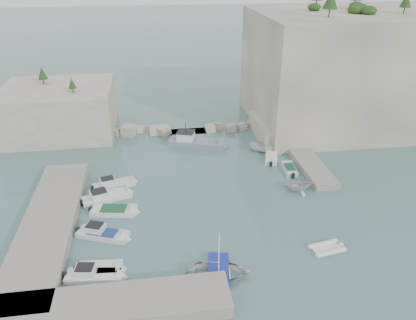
{
  "coord_description": "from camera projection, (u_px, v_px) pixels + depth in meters",
  "views": [
    {
      "loc": [
        -6.1,
        -35.77,
        24.43
      ],
      "look_at": [
        0.0,
        6.0,
        3.0
      ],
      "focal_mm": 35.0,
      "sensor_mm": 36.0,
      "label": 1
    }
  ],
  "objects": [
    {
      "name": "ground",
      "position": [
        216.0,
        210.0,
        43.41
      ],
      "size": [
        400.0,
        400.0,
        0.0
      ],
      "primitive_type": "plane",
      "color": "slate",
      "rests_on": "ground"
    },
    {
      "name": "cliff_east",
      "position": [
        339.0,
        70.0,
        62.81
      ],
      "size": [
        26.0,
        22.0,
        17.0
      ],
      "primitive_type": "cube",
      "color": "beige",
      "rests_on": "ground"
    },
    {
      "name": "cliff_terrace",
      "position": [
        283.0,
        129.0,
        60.4
      ],
      "size": [
        8.0,
        10.0,
        2.5
      ],
      "primitive_type": "cube",
      "color": "beige",
      "rests_on": "ground"
    },
    {
      "name": "outcrop_west",
      "position": [
        59.0,
        110.0,
        61.3
      ],
      "size": [
        16.0,
        14.0,
        7.0
      ],
      "primitive_type": "cube",
      "color": "beige",
      "rests_on": "ground"
    },
    {
      "name": "quay_west",
      "position": [
        48.0,
        225.0,
        40.08
      ],
      "size": [
        5.0,
        24.0,
        1.1
      ],
      "primitive_type": "cube",
      "color": "#9E9689",
      "rests_on": "ground"
    },
    {
      "name": "quay_south",
      "position": [
        113.0,
        306.0,
        30.84
      ],
      "size": [
        18.0,
        4.0,
        1.1
      ],
      "primitive_type": "cube",
      "color": "#9E9689",
      "rests_on": "ground"
    },
    {
      "name": "ledge_east",
      "position": [
        304.0,
        157.0,
        53.79
      ],
      "size": [
        3.0,
        16.0,
        0.8
      ],
      "primitive_type": "cube",
      "color": "#9E9689",
      "rests_on": "ground"
    },
    {
      "name": "breakwater",
      "position": [
        187.0,
        127.0,
        62.37
      ],
      "size": [
        28.0,
        3.0,
        1.4
      ],
      "primitive_type": "cube",
      "color": "beige",
      "rests_on": "ground"
    },
    {
      "name": "motorboat_a",
      "position": [
        115.0,
        187.0,
        47.78
      ],
      "size": [
        5.55,
        2.96,
        1.4
      ],
      "primitive_type": null,
      "rotation": [
        0.0,
        0.0,
        0.27
      ],
      "color": "silver",
      "rests_on": "ground"
    },
    {
      "name": "motorboat_b",
      "position": [
        107.0,
        199.0,
        45.33
      ],
      "size": [
        6.24,
        3.73,
        1.4
      ],
      "primitive_type": null,
      "rotation": [
        0.0,
        0.0,
        0.32
      ],
      "color": "silver",
      "rests_on": "ground"
    },
    {
      "name": "motorboat_c",
      "position": [
        114.0,
        213.0,
        42.93
      ],
      "size": [
        5.45,
        2.74,
        0.7
      ],
      "primitive_type": null,
      "rotation": [
        0.0,
        0.0,
        -0.17
      ],
      "color": "silver",
      "rests_on": "ground"
    },
    {
      "name": "motorboat_d",
      "position": [
        103.0,
        237.0,
        39.3
      ],
      "size": [
        5.77,
        3.52,
        1.4
      ],
      "primitive_type": null,
      "rotation": [
        0.0,
        0.0,
        -0.37
      ],
      "color": "silver",
      "rests_on": "ground"
    },
    {
      "name": "motorboat_e",
      "position": [
        100.0,
        271.0,
        34.99
      ],
      "size": [
        4.31,
        2.04,
        0.7
      ],
      "primitive_type": null,
      "rotation": [
        0.0,
        0.0,
        -0.08
      ],
      "color": "silver",
      "rests_on": "ground"
    },
    {
      "name": "motorboat_f",
      "position": [
        95.0,
        279.0,
        34.2
      ],
      "size": [
        5.44,
        2.3,
        1.4
      ],
      "primitive_type": null,
      "rotation": [
        0.0,
        0.0,
        -0.14
      ],
      "color": "white",
      "rests_on": "ground"
    },
    {
      "name": "rowboat",
      "position": [
        219.0,
        276.0,
        34.45
      ],
      "size": [
        5.93,
        4.64,
        1.12
      ],
      "primitive_type": "imported",
      "rotation": [
        0.0,
        0.0,
        1.42
      ],
      "color": "silver",
      "rests_on": "ground"
    },
    {
      "name": "inflatable_dinghy",
      "position": [
        326.0,
        250.0,
        37.55
      ],
      "size": [
        3.6,
        2.21,
        0.44
      ],
      "primitive_type": null,
      "rotation": [
        0.0,
        0.0,
        0.18
      ],
      "color": "silver",
      "rests_on": "ground"
    },
    {
      "name": "tender_east_a",
      "position": [
        298.0,
        190.0,
        47.11
      ],
      "size": [
        3.65,
        3.15,
        1.91
      ],
      "primitive_type": "imported",
      "rotation": [
        0.0,
        0.0,
        1.58
      ],
      "color": "silver",
      "rests_on": "ground"
    },
    {
      "name": "tender_east_b",
      "position": [
        289.0,
        171.0,
        51.27
      ],
      "size": [
        1.72,
        4.1,
        0.7
      ],
      "primitive_type": null,
      "rotation": [
        0.0,
        0.0,
        1.48
      ],
      "color": "silver",
      "rests_on": "ground"
    },
    {
      "name": "tender_east_c",
      "position": [
        271.0,
        158.0,
        54.38
      ],
      "size": [
        2.93,
        5.02,
        0.7
      ],
      "primitive_type": null,
      "rotation": [
        0.0,
        0.0,
        1.26
      ],
      "color": "white",
      "rests_on": "ground"
    },
    {
      "name": "tender_east_d",
      "position": [
        264.0,
        152.0,
        56.23
      ],
      "size": [
        4.44,
        2.59,
        1.61
      ],
      "primitive_type": "imported",
      "rotation": [
        0.0,
        0.0,
        1.31
      ],
      "color": "silver",
      "rests_on": "ground"
    },
    {
      "name": "work_boat",
      "position": [
        197.0,
        146.0,
        58.04
      ],
      "size": [
        9.1,
        5.32,
        2.2
      ],
      "primitive_type": null,
      "rotation": [
        0.0,
        0.0,
        -0.34
      ],
      "color": "slate",
      "rests_on": "ground"
    },
    {
      "name": "rowboat_mast",
      "position": [
        219.0,
        252.0,
        33.25
      ],
      "size": [
        0.1,
        0.1,
        4.2
      ],
      "primitive_type": "cylinder",
      "color": "white",
      "rests_on": "rowboat"
    },
    {
      "name": "vegetation",
      "position": [
        311.0,
        5.0,
        59.12
      ],
      "size": [
        53.48,
        13.88,
        13.4
      ],
      "color": "#1E4219",
      "rests_on": "ground"
    }
  ]
}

